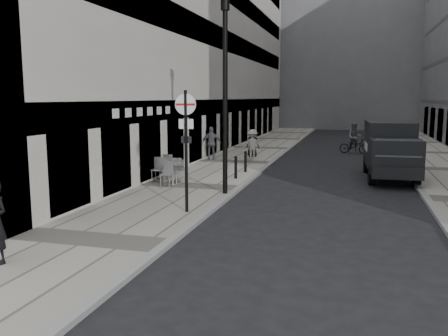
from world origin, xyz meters
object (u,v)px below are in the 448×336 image
(cyclist, at_px, (354,142))
(sign_post, at_px, (186,135))
(panel_van, at_px, (390,147))
(lamppost, at_px, (225,88))

(cyclist, bearing_deg, sign_post, -96.60)
(panel_van, xyz_separation_m, cyclist, (-1.56, 9.68, -0.65))
(sign_post, relative_size, lamppost, 0.54)
(sign_post, distance_m, panel_van, 11.16)
(lamppost, xyz_separation_m, cyclist, (4.63, 15.50, -3.23))
(sign_post, bearing_deg, lamppost, 75.13)
(sign_post, bearing_deg, cyclist, 67.33)
(lamppost, bearing_deg, sign_post, -97.31)
(lamppost, bearing_deg, panel_van, 43.22)
(sign_post, bearing_deg, panel_van, 46.03)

